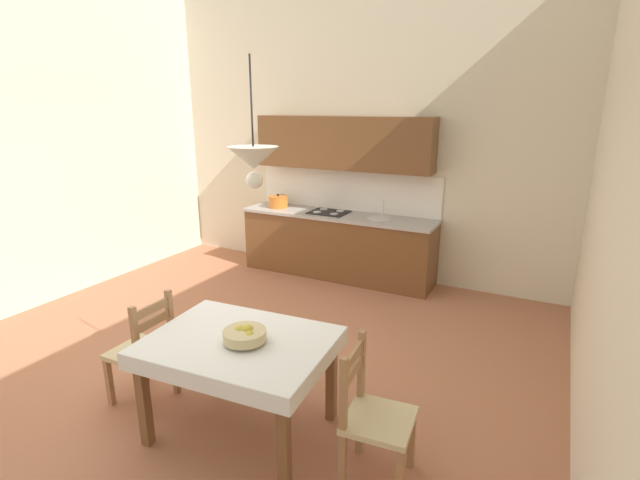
{
  "coord_description": "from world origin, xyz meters",
  "views": [
    {
      "loc": [
        2.56,
        -2.91,
        2.34
      ],
      "look_at": [
        0.45,
        1.18,
        1.01
      ],
      "focal_mm": 26.26,
      "sensor_mm": 36.0,
      "label": 1
    }
  ],
  "objects_px": {
    "dining_chair_window_side": "(373,417)",
    "pendant_lamp": "(254,160)",
    "dining_chair_tv_side": "(144,352)",
    "dining_table": "(240,356)",
    "kitchen_cabinetry": "(338,216)",
    "fruit_bowl": "(245,335)"
  },
  "relations": [
    {
      "from": "dining_chair_tv_side",
      "to": "dining_chair_window_side",
      "type": "distance_m",
      "value": 1.93
    },
    {
      "from": "kitchen_cabinetry",
      "to": "pendant_lamp",
      "type": "relative_size",
      "value": 3.41
    },
    {
      "from": "dining_chair_window_side",
      "to": "pendant_lamp",
      "type": "xyz_separation_m",
      "value": [
        -0.86,
        0.03,
        1.57
      ]
    },
    {
      "from": "kitchen_cabinetry",
      "to": "dining_chair_tv_side",
      "type": "xyz_separation_m",
      "value": [
        -0.12,
        -3.41,
        -0.41
      ]
    },
    {
      "from": "kitchen_cabinetry",
      "to": "pendant_lamp",
      "type": "height_order",
      "value": "pendant_lamp"
    },
    {
      "from": "dining_chair_tv_side",
      "to": "dining_table",
      "type": "bearing_deg",
      "value": 3.09
    },
    {
      "from": "kitchen_cabinetry",
      "to": "dining_chair_tv_side",
      "type": "relative_size",
      "value": 2.95
    },
    {
      "from": "dining_table",
      "to": "pendant_lamp",
      "type": "distance_m",
      "value": 1.4
    },
    {
      "from": "fruit_bowl",
      "to": "pendant_lamp",
      "type": "distance_m",
      "value": 1.2
    },
    {
      "from": "dining_chair_window_side",
      "to": "kitchen_cabinetry",
      "type": "bearing_deg",
      "value": 118.52
    },
    {
      "from": "dining_table",
      "to": "fruit_bowl",
      "type": "height_order",
      "value": "fruit_bowl"
    },
    {
      "from": "dining_table",
      "to": "fruit_bowl",
      "type": "distance_m",
      "value": 0.2
    },
    {
      "from": "dining_chair_tv_side",
      "to": "dining_chair_window_side",
      "type": "height_order",
      "value": "same"
    },
    {
      "from": "dining_table",
      "to": "dining_chair_window_side",
      "type": "distance_m",
      "value": 1.03
    },
    {
      "from": "dining_chair_window_side",
      "to": "pendant_lamp",
      "type": "distance_m",
      "value": 1.79
    },
    {
      "from": "pendant_lamp",
      "to": "dining_chair_window_side",
      "type": "bearing_deg",
      "value": -2.1
    },
    {
      "from": "kitchen_cabinetry",
      "to": "dining_chair_window_side",
      "type": "bearing_deg",
      "value": -61.48
    },
    {
      "from": "dining_chair_tv_side",
      "to": "pendant_lamp",
      "type": "relative_size",
      "value": 1.16
    },
    {
      "from": "kitchen_cabinetry",
      "to": "fruit_bowl",
      "type": "bearing_deg",
      "value": -75.52
    },
    {
      "from": "kitchen_cabinetry",
      "to": "pendant_lamp",
      "type": "bearing_deg",
      "value": -73.96
    },
    {
      "from": "fruit_bowl",
      "to": "dining_table",
      "type": "bearing_deg",
      "value": 164.53
    },
    {
      "from": "dining_chair_tv_side",
      "to": "pendant_lamp",
      "type": "height_order",
      "value": "pendant_lamp"
    }
  ]
}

